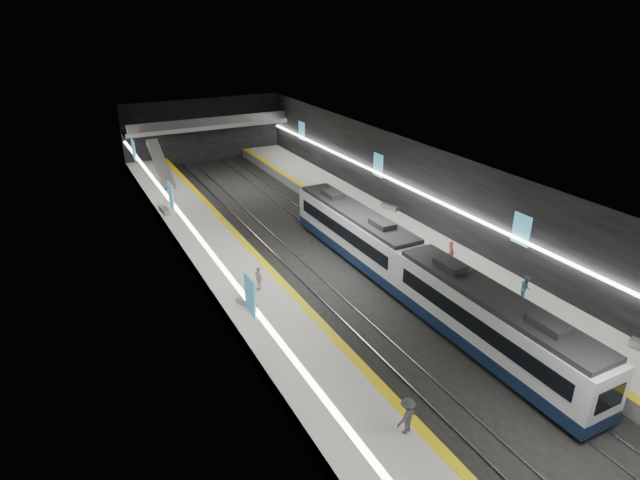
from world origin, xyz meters
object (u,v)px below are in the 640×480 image
passenger_right_b (526,288)px  passenger_left_a (259,278)px  bench_left_near (247,303)px  passenger_right_a (451,252)px  bench_left_far (164,210)px  passenger_left_b (407,416)px  escalator (161,164)px  train (412,269)px  bench_right_far (390,207)px

passenger_right_b → passenger_left_a: passenger_right_b is taller
bench_left_near → passenger_right_a: size_ratio=0.90×
bench_left_far → passenger_left_b: bearing=-87.7°
escalator → passenger_left_b: 43.04m
passenger_right_b → bench_left_far: bearing=71.4°
escalator → bench_left_near: 29.32m
escalator → bench_left_near: (-1.06, -29.25, -1.71)m
bench_left_near → passenger_right_a: (15.62, -1.18, 0.69)m
train → bench_left_far: size_ratio=15.51×
train → passenger_left_a: 10.43m
bench_left_far → passenger_left_a: passenger_left_a is taller
bench_left_far → passenger_left_a: (2.43, -17.63, 0.61)m
passenger_right_a → passenger_right_b: passenger_right_a is taller
escalator → bench_left_far: size_ratio=4.13×
bench_left_near → bench_left_far: 19.30m
escalator → train: bearing=-72.5°
passenger_right_b → passenger_left_b: bearing=152.4°
bench_left_far → passenger_right_a: passenger_right_a is taller
bench_left_near → bench_left_far: bearing=68.8°
passenger_right_a → passenger_right_b: (0.77, -6.44, -0.03)m
train → bench_right_far: (7.00, 12.83, -0.98)m
passenger_left_a → bench_left_near: bearing=-51.2°
bench_left_far → train: bearing=-64.8°
passenger_left_b → bench_right_far: bearing=-138.7°
bench_right_far → passenger_right_b: bearing=-112.4°
bench_right_far → passenger_left_b: passenger_left_b is taller
passenger_right_b → passenger_left_a: size_ratio=1.02×
bench_right_far → passenger_right_a: passenger_right_a is taller
train → passenger_right_a: (4.56, 1.29, -0.31)m
train → passenger_left_b: bearing=-127.1°
bench_right_far → passenger_left_b: size_ratio=0.97×
bench_left_near → bench_right_far: (18.06, 10.36, 0.02)m
bench_left_near → passenger_right_b: 18.09m
passenger_left_a → bench_right_far: bearing=108.7°
bench_left_far → passenger_right_b: bearing=-60.9°
bench_left_near → passenger_right_b: size_ratio=0.93×
escalator → passenger_right_b: bearing=-67.4°
passenger_right_b → passenger_left_a: 17.55m
passenger_right_b → escalator: bearing=61.2°
bench_right_far → passenger_right_b: size_ratio=1.04×
bench_left_far → passenger_left_a: 17.80m
escalator → passenger_right_b: size_ratio=4.68×
train → escalator: (-10.00, 31.72, 0.70)m
passenger_right_b → passenger_left_a: (-14.90, 9.27, -0.01)m
passenger_left_a → passenger_right_b: bearing=49.1°
train → escalator: size_ratio=3.76×
bench_left_far → bench_right_far: size_ratio=1.09×
passenger_right_b → train: bearing=84.5°
bench_right_far → passenger_right_b: (-1.67, -17.98, 0.64)m
passenger_right_a → escalator: bearing=35.9°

